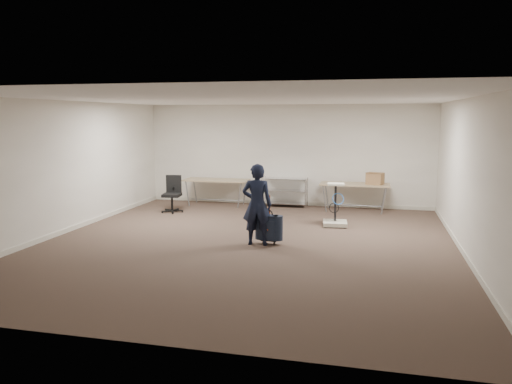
# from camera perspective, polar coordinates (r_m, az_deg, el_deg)

# --- Properties ---
(ground) EXTENTS (9.00, 9.00, 0.00)m
(ground) POSITION_cam_1_polar(r_m,az_deg,el_deg) (9.84, -1.05, -5.89)
(ground) COLOR #413027
(ground) RESTS_ON ground
(room_shell) EXTENTS (8.00, 9.00, 9.00)m
(room_shell) POSITION_cam_1_polar(r_m,az_deg,el_deg) (11.14, 0.73, -3.91)
(room_shell) COLOR beige
(room_shell) RESTS_ON ground
(folding_table_left) EXTENTS (1.80, 0.75, 0.73)m
(folding_table_left) POSITION_cam_1_polar(r_m,az_deg,el_deg) (13.97, -4.56, 1.23)
(folding_table_left) COLOR #937D5A
(folding_table_left) RESTS_ON ground
(folding_table_right) EXTENTS (1.80, 0.75, 0.73)m
(folding_table_right) POSITION_cam_1_polar(r_m,az_deg,el_deg) (13.31, 11.21, 0.73)
(folding_table_right) COLOR #937D5A
(folding_table_right) RESTS_ON ground
(wire_shelf) EXTENTS (1.22, 0.47, 0.80)m
(wire_shelf) POSITION_cam_1_polar(r_m,az_deg,el_deg) (13.79, 3.31, 0.15)
(wire_shelf) COLOR silver
(wire_shelf) RESTS_ON ground
(person) EXTENTS (0.62, 0.44, 1.58)m
(person) POSITION_cam_1_polar(r_m,az_deg,el_deg) (9.59, 0.12, -1.44)
(person) COLOR black
(person) RESTS_ON ground
(suitcase) EXTENTS (0.37, 0.23, 0.97)m
(suitcase) POSITION_cam_1_polar(r_m,az_deg,el_deg) (9.72, 1.49, -4.10)
(suitcase) COLOR black
(suitcase) RESTS_ON ground
(office_chair) EXTENTS (0.58, 0.58, 0.95)m
(office_chair) POSITION_cam_1_polar(r_m,az_deg,el_deg) (13.18, -9.53, -1.02)
(office_chair) COLOR black
(office_chair) RESTS_ON ground
(equipment_cart) EXTENTS (0.58, 0.58, 0.98)m
(equipment_cart) POSITION_cam_1_polar(r_m,az_deg,el_deg) (11.47, 9.04, -2.60)
(equipment_cart) COLOR silver
(equipment_cart) RESTS_ON ground
(cardboard_box) EXTENTS (0.49, 0.43, 0.30)m
(cardboard_box) POSITION_cam_1_polar(r_m,az_deg,el_deg) (13.24, 13.45, 1.50)
(cardboard_box) COLOR olive
(cardboard_box) RESTS_ON folding_table_right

